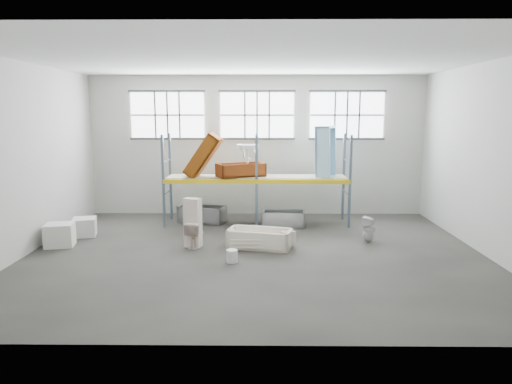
{
  "coord_description": "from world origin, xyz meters",
  "views": [
    {
      "loc": [
        0.15,
        -12.02,
        3.69
      ],
      "look_at": [
        0.0,
        1.5,
        1.4
      ],
      "focal_mm": 32.99,
      "sensor_mm": 36.0,
      "label": 1
    }
  ],
  "objects_px": {
    "toilet_white": "(369,229)",
    "steel_tub_left": "(202,214)",
    "steel_tub_right": "(284,219)",
    "cistern_tall": "(193,223)",
    "blue_tub_upright": "(326,152)",
    "rust_tub_flat": "(241,170)",
    "bucket": "(232,256)",
    "bathtub_beige": "(260,238)",
    "carton_near": "(60,235)",
    "toilet_beige": "(195,234)"
  },
  "relations": [
    {
      "from": "toilet_beige",
      "to": "cistern_tall",
      "type": "relative_size",
      "value": 0.53
    },
    {
      "from": "toilet_white",
      "to": "cistern_tall",
      "type": "bearing_deg",
      "value": -61.11
    },
    {
      "from": "bathtub_beige",
      "to": "steel_tub_left",
      "type": "height_order",
      "value": "steel_tub_left"
    },
    {
      "from": "rust_tub_flat",
      "to": "bucket",
      "type": "xyz_separation_m",
      "value": [
        -0.05,
        -4.17,
        -1.66
      ]
    },
    {
      "from": "rust_tub_flat",
      "to": "blue_tub_upright",
      "type": "xyz_separation_m",
      "value": [
        2.8,
        0.08,
        0.57
      ]
    },
    {
      "from": "bathtub_beige",
      "to": "steel_tub_right",
      "type": "bearing_deg",
      "value": 85.7
    },
    {
      "from": "carton_near",
      "to": "bucket",
      "type": "bearing_deg",
      "value": -15.86
    },
    {
      "from": "toilet_white",
      "to": "carton_near",
      "type": "height_order",
      "value": "toilet_white"
    },
    {
      "from": "toilet_white",
      "to": "steel_tub_right",
      "type": "relative_size",
      "value": 0.55
    },
    {
      "from": "steel_tub_left",
      "to": "rust_tub_flat",
      "type": "xyz_separation_m",
      "value": [
        1.33,
        -0.13,
        1.54
      ]
    },
    {
      "from": "bathtub_beige",
      "to": "rust_tub_flat",
      "type": "relative_size",
      "value": 1.12
    },
    {
      "from": "toilet_beige",
      "to": "bucket",
      "type": "bearing_deg",
      "value": 141.08
    },
    {
      "from": "bucket",
      "to": "toilet_beige",
      "type": "bearing_deg",
      "value": 128.52
    },
    {
      "from": "toilet_beige",
      "to": "blue_tub_upright",
      "type": "relative_size",
      "value": 0.42
    },
    {
      "from": "rust_tub_flat",
      "to": "steel_tub_right",
      "type": "bearing_deg",
      "value": -15.51
    },
    {
      "from": "toilet_white",
      "to": "steel_tub_right",
      "type": "bearing_deg",
      "value": -105.76
    },
    {
      "from": "steel_tub_right",
      "to": "bathtub_beige",
      "type": "bearing_deg",
      "value": -107.64
    },
    {
      "from": "bathtub_beige",
      "to": "cistern_tall",
      "type": "relative_size",
      "value": 1.27
    },
    {
      "from": "bathtub_beige",
      "to": "toilet_white",
      "type": "relative_size",
      "value": 2.29
    },
    {
      "from": "cistern_tall",
      "to": "carton_near",
      "type": "distance_m",
      "value": 3.75
    },
    {
      "from": "toilet_beige",
      "to": "steel_tub_right",
      "type": "xyz_separation_m",
      "value": [
        2.57,
        2.39,
        -0.11
      ]
    },
    {
      "from": "cistern_tall",
      "to": "steel_tub_left",
      "type": "height_order",
      "value": "cistern_tall"
    },
    {
      "from": "rust_tub_flat",
      "to": "bucket",
      "type": "relative_size",
      "value": 4.82
    },
    {
      "from": "toilet_white",
      "to": "steel_tub_left",
      "type": "bearing_deg",
      "value": -92.41
    },
    {
      "from": "toilet_white",
      "to": "rust_tub_flat",
      "type": "relative_size",
      "value": 0.49
    },
    {
      "from": "steel_tub_left",
      "to": "steel_tub_right",
      "type": "relative_size",
      "value": 1.11
    },
    {
      "from": "blue_tub_upright",
      "to": "cistern_tall",
      "type": "bearing_deg",
      "value": -144.35
    },
    {
      "from": "steel_tub_right",
      "to": "bucket",
      "type": "height_order",
      "value": "steel_tub_right"
    },
    {
      "from": "cistern_tall",
      "to": "bucket",
      "type": "xyz_separation_m",
      "value": [
        1.16,
        -1.37,
        -0.52
      ]
    },
    {
      "from": "toilet_white",
      "to": "steel_tub_right",
      "type": "xyz_separation_m",
      "value": [
        -2.36,
        1.89,
        -0.13
      ]
    },
    {
      "from": "bathtub_beige",
      "to": "rust_tub_flat",
      "type": "bearing_deg",
      "value": 115.98
    },
    {
      "from": "bathtub_beige",
      "to": "carton_near",
      "type": "distance_m",
      "value": 5.58
    },
    {
      "from": "blue_tub_upright",
      "to": "carton_near",
      "type": "bearing_deg",
      "value": -159.74
    },
    {
      "from": "bathtub_beige",
      "to": "bucket",
      "type": "bearing_deg",
      "value": -103.9
    },
    {
      "from": "toilet_white",
      "to": "steel_tub_right",
      "type": "distance_m",
      "value": 3.02
    },
    {
      "from": "bathtub_beige",
      "to": "steel_tub_right",
      "type": "relative_size",
      "value": 1.25
    },
    {
      "from": "cistern_tall",
      "to": "rust_tub_flat",
      "type": "bearing_deg",
      "value": 85.14
    },
    {
      "from": "bathtub_beige",
      "to": "bucket",
      "type": "distance_m",
      "value": 1.5
    },
    {
      "from": "carton_near",
      "to": "rust_tub_flat",
      "type": "bearing_deg",
      "value": 29.33
    },
    {
      "from": "toilet_beige",
      "to": "carton_near",
      "type": "relative_size",
      "value": 0.96
    },
    {
      "from": "steel_tub_right",
      "to": "toilet_beige",
      "type": "bearing_deg",
      "value": -137.12
    },
    {
      "from": "bucket",
      "to": "bathtub_beige",
      "type": "bearing_deg",
      "value": 62.76
    },
    {
      "from": "bathtub_beige",
      "to": "steel_tub_left",
      "type": "bearing_deg",
      "value": 136.81
    },
    {
      "from": "steel_tub_left",
      "to": "carton_near",
      "type": "height_order",
      "value": "carton_near"
    },
    {
      "from": "cistern_tall",
      "to": "blue_tub_upright",
      "type": "relative_size",
      "value": 0.8
    },
    {
      "from": "carton_near",
      "to": "steel_tub_right",
      "type": "bearing_deg",
      "value": 20.57
    },
    {
      "from": "steel_tub_right",
      "to": "bucket",
      "type": "distance_m",
      "value": 4.05
    },
    {
      "from": "bucket",
      "to": "carton_near",
      "type": "height_order",
      "value": "carton_near"
    },
    {
      "from": "toilet_beige",
      "to": "rust_tub_flat",
      "type": "xyz_separation_m",
      "value": [
        1.16,
        2.78,
        1.46
      ]
    },
    {
      "from": "rust_tub_flat",
      "to": "blue_tub_upright",
      "type": "distance_m",
      "value": 2.86
    }
  ]
}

